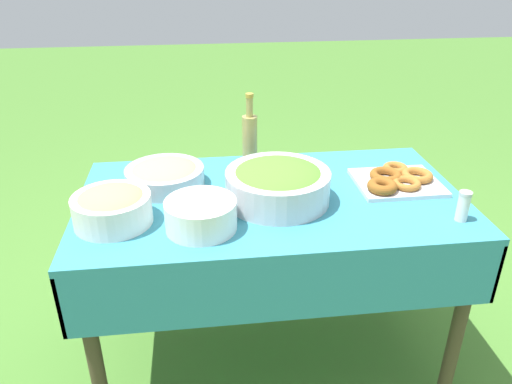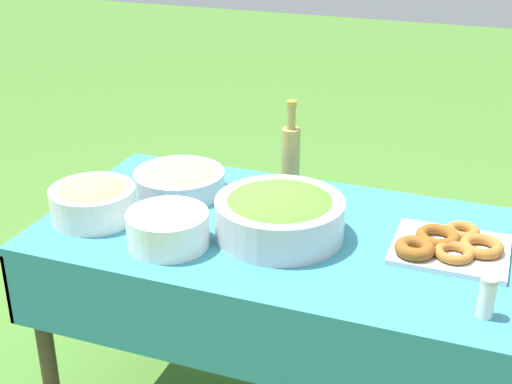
% 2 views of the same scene
% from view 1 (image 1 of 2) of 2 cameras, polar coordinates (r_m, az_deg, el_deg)
% --- Properties ---
extents(ground_plane, '(14.00, 14.00, 0.00)m').
position_cam_1_polar(ground_plane, '(2.22, 1.49, -17.96)').
color(ground_plane, '#477A2D').
extents(picnic_table, '(1.35, 0.75, 0.75)m').
position_cam_1_polar(picnic_table, '(1.82, 1.73, -3.44)').
color(picnic_table, teal).
rests_on(picnic_table, ground_plane).
extents(salad_bowl, '(0.36, 0.36, 0.13)m').
position_cam_1_polar(salad_bowl, '(1.71, 2.50, 1.06)').
color(salad_bowl, silver).
rests_on(salad_bowl, picnic_table).
extents(pasta_bowl, '(0.29, 0.29, 0.09)m').
position_cam_1_polar(pasta_bowl, '(1.85, -10.38, 1.97)').
color(pasta_bowl, '#B2B7BC').
rests_on(pasta_bowl, picnic_table).
extents(donut_platter, '(0.31, 0.29, 0.05)m').
position_cam_1_polar(donut_platter, '(1.91, 15.79, 1.33)').
color(donut_platter, silver).
rests_on(donut_platter, picnic_table).
extents(plate_stack, '(0.22, 0.22, 0.10)m').
position_cam_1_polar(plate_stack, '(1.56, -6.32, -2.62)').
color(plate_stack, white).
rests_on(plate_stack, picnic_table).
extents(olive_oil_bottle, '(0.06, 0.06, 0.30)m').
position_cam_1_polar(olive_oil_bottle, '(1.94, -0.72, 6.01)').
color(olive_oil_bottle, '#998E4C').
rests_on(olive_oil_bottle, picnic_table).
extents(bread_bowl, '(0.25, 0.25, 0.12)m').
position_cam_1_polar(bread_bowl, '(1.64, -16.15, -1.57)').
color(bread_bowl, white).
rests_on(bread_bowl, picnic_table).
extents(salt_shaker, '(0.04, 0.04, 0.10)m').
position_cam_1_polar(salt_shaker, '(1.73, 22.61, -1.49)').
color(salt_shaker, white).
rests_on(salt_shaker, picnic_table).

